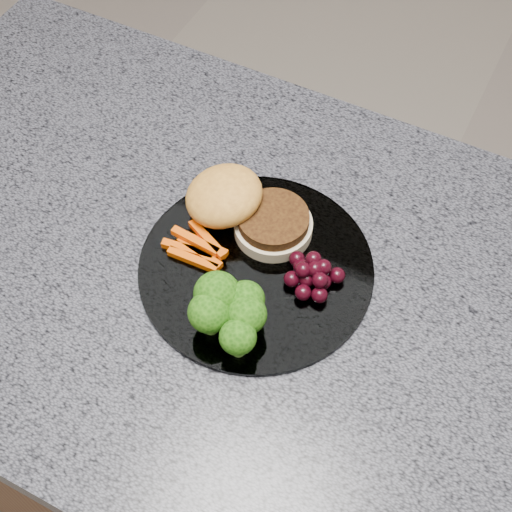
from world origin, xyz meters
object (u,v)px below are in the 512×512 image
Objects in this scene: plate at (256,268)px; grape_bunch at (312,274)px; island_cabinet at (291,449)px; burger at (241,208)px.

grape_bunch is (0.06, 0.01, 0.02)m from plate.
burger reaches higher than island_cabinet.
grape_bunch is at bearing 9.17° from plate.
island_cabinet is 7.28× the size of burger.
plate is (-0.07, 0.01, 0.47)m from island_cabinet.
island_cabinet is 0.49m from grape_bunch.
burger is 0.11m from grape_bunch.
plate is 0.07m from burger.
burger is (-0.04, 0.05, 0.02)m from plate.
plate is at bearing -59.10° from burger.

